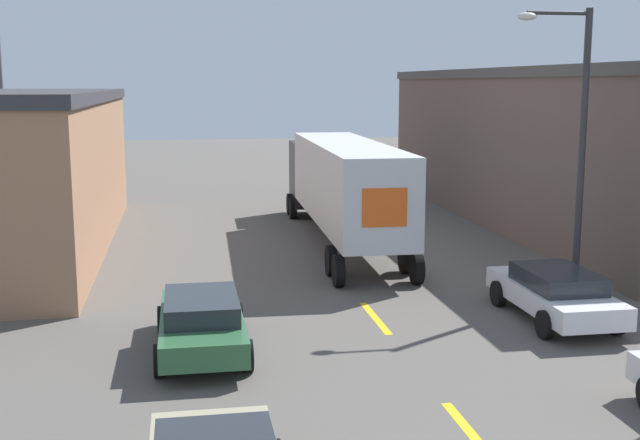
% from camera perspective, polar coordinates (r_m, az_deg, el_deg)
% --- Properties ---
extents(road_centerline, '(0.20, 17.27, 0.01)m').
position_cam_1_polar(road_centerline, '(14.69, 10.81, -14.82)').
color(road_centerline, gold).
rests_on(road_centerline, ground_plane).
extents(warehouse_right, '(13.83, 25.83, 6.67)m').
position_cam_1_polar(warehouse_right, '(38.12, 20.79, 5.01)').
color(warehouse_right, brown).
rests_on(warehouse_right, ground_plane).
extents(semi_truck, '(3.07, 15.35, 3.93)m').
position_cam_1_polar(semi_truck, '(30.49, 1.48, 2.78)').
color(semi_truck, black).
rests_on(semi_truck, ground_plane).
extents(parked_car_left_far, '(2.06, 4.72, 1.35)m').
position_cam_1_polar(parked_car_left_far, '(18.52, -8.42, -7.11)').
color(parked_car_left_far, '#2D5B38').
rests_on(parked_car_left_far, ground_plane).
extents(parked_car_right_mid, '(2.06, 4.72, 1.35)m').
position_cam_1_polar(parked_car_right_mid, '(21.62, 16.36, -4.94)').
color(parked_car_right_mid, silver).
rests_on(parked_car_right_mid, ground_plane).
extents(street_lamp, '(2.20, 0.32, 8.09)m').
position_cam_1_polar(street_lamp, '(23.77, 17.68, 5.89)').
color(street_lamp, '#2D2D30').
rests_on(street_lamp, ground_plane).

